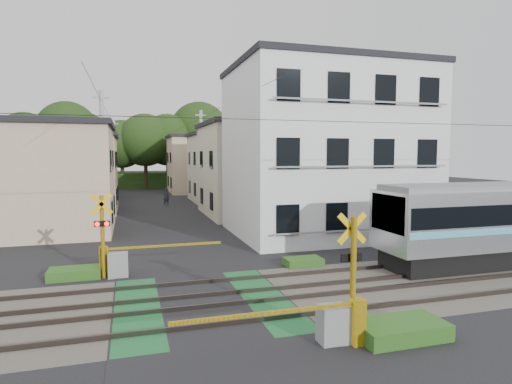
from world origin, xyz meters
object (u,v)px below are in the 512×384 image
object	(u,v)px
pedestrian	(166,197)
crossing_signal_near	(338,314)
apartment_block	(324,151)
crossing_signal_far	(115,258)

from	to	relation	value
pedestrian	crossing_signal_near	bearing A→B (deg)	85.75
crossing_signal_near	apartment_block	bearing A→B (deg)	65.78
crossing_signal_far	apartment_block	bearing A→B (deg)	27.78
crossing_signal_far	pedestrian	distance (m)	22.16
apartment_block	crossing_signal_near	bearing A→B (deg)	-114.22
crossing_signal_near	apartment_block	xyz separation A→B (m)	(5.91, 13.15, 3.94)
pedestrian	apartment_block	bearing A→B (deg)	107.70
crossing_signal_near	pedestrian	world-z (taller)	crossing_signal_near
crossing_signal_far	crossing_signal_near	bearing A→B (deg)	-54.71
apartment_block	pedestrian	bearing A→B (deg)	115.01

